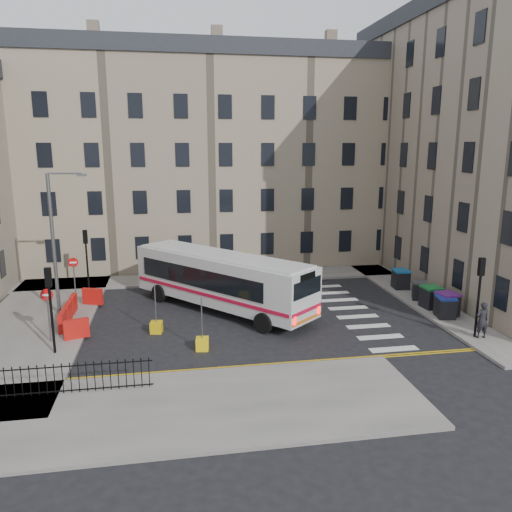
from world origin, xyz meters
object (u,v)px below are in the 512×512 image
object	(u,v)px
bollard_yellow	(202,344)
wheelie_bin_c	(431,297)
wheelie_bin_b	(447,304)
bollard_chevron	(156,327)
wheelie_bin_d	(420,290)
streetlamp	(53,242)
pedestrian	(482,320)
wheelie_bin_a	(445,307)
bus	(221,279)
wheelie_bin_e	(401,279)

from	to	relation	value
bollard_yellow	wheelie_bin_c	bearing A→B (deg)	14.92
wheelie_bin_b	bollard_chevron	bearing A→B (deg)	168.23
wheelie_bin_b	wheelie_bin_d	world-z (taller)	wheelie_bin_b
streetlamp	pedestrian	xyz separation A→B (m)	(21.78, -7.71, -3.25)
bollard_chevron	wheelie_bin_a	bearing A→B (deg)	-2.65
bus	bollard_chevron	world-z (taller)	bus
wheelie_bin_a	wheelie_bin_c	size ratio (longest dim) A/B	0.95
streetlamp	pedestrian	bearing A→B (deg)	-19.49
bollard_yellow	wheelie_bin_e	bearing A→B (deg)	29.57
wheelie_bin_a	bollard_chevron	world-z (taller)	wheelie_bin_a
wheelie_bin_a	wheelie_bin_e	distance (m)	5.99
wheelie_bin_a	bollard_yellow	bearing A→B (deg)	-162.84
bus	wheelie_bin_a	bearing A→B (deg)	-58.29
streetlamp	bollard_chevron	bearing A→B (deg)	-34.05
streetlamp	wheelie_bin_c	xyz separation A→B (m)	(21.75, -2.78, -3.53)
wheelie_bin_d	bollard_yellow	bearing A→B (deg)	-135.95
streetlamp	wheelie_bin_c	size ratio (longest dim) A/B	6.27
bus	bollard_yellow	size ratio (longest dim) A/B	18.46
wheelie_bin_b	wheelie_bin_c	xyz separation A→B (m)	(-0.21, 1.41, -0.01)
wheelie_bin_b	bus	bearing A→B (deg)	153.75
streetlamp	wheelie_bin_e	distance (m)	22.17
wheelie_bin_e	pedestrian	distance (m)	9.16
wheelie_bin_e	pedestrian	xyz separation A→B (m)	(-0.05, -9.15, 0.29)
wheelie_bin_e	wheelie_bin_c	bearing A→B (deg)	-85.97
wheelie_bin_e	wheelie_bin_d	bearing A→B (deg)	-83.58
wheelie_bin_b	pedestrian	bearing A→B (deg)	-103.26
wheelie_bin_e	bollard_yellow	size ratio (longest dim) A/B	2.13
wheelie_bin_b	pedestrian	xyz separation A→B (m)	(-0.18, -3.51, 0.28)
streetlamp	bus	xyz separation A→B (m)	(9.40, -0.63, -2.41)
bus	wheelie_bin_a	distance (m)	12.90
wheelie_bin_b	pedestrian	world-z (taller)	pedestrian
wheelie_bin_a	bollard_yellow	xyz separation A→B (m)	(-13.78, -1.94, -0.46)
wheelie_bin_d	bollard_yellow	distance (m)	15.03
wheelie_bin_d	bollard_chevron	xyz separation A→B (m)	(-16.26, -2.69, -0.42)
streetlamp	bollard_yellow	distance (m)	10.96
wheelie_bin_b	wheelie_bin_c	size ratio (longest dim) A/B	1.04
wheelie_bin_d	wheelie_bin_e	xyz separation A→B (m)	(-0.05, 2.55, 0.07)
bollard_chevron	wheelie_bin_b	bearing A→B (deg)	-1.37
wheelie_bin_c	bollard_yellow	world-z (taller)	wheelie_bin_c
wheelie_bin_a	wheelie_bin_b	world-z (taller)	wheelie_bin_b
bus	wheelie_bin_b	world-z (taller)	bus
wheelie_bin_b	bollard_yellow	size ratio (longest dim) A/B	2.25
wheelie_bin_d	streetlamp	bearing A→B (deg)	-159.82
wheelie_bin_c	pedestrian	world-z (taller)	pedestrian
streetlamp	bollard_chevron	size ratio (longest dim) A/B	13.57
streetlamp	wheelie_bin_e	bearing A→B (deg)	3.79
bus	bollard_chevron	size ratio (longest dim) A/B	18.46
wheelie_bin_e	wheelie_bin_b	bearing A→B (deg)	-83.49
wheelie_bin_c	bollard_yellow	distance (m)	14.38
wheelie_bin_c	bollard_chevron	xyz separation A→B (m)	(-16.12, -1.02, -0.50)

